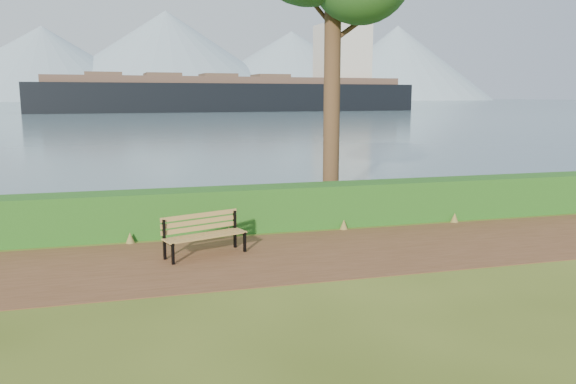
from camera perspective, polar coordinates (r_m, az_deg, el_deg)
name	(u,v)px	position (r m, az deg, el deg)	size (l,w,h in m)	color
ground	(303,259)	(10.79, 1.55, -6.82)	(140.00, 140.00, 0.00)	#404E16
path	(299,254)	(11.07, 1.10, -6.37)	(40.00, 3.40, 0.01)	#53331C
hedge	(272,208)	(13.11, -1.69, -1.59)	(32.00, 0.85, 1.00)	#184513
water	(142,103)	(269.95, -14.59, 8.77)	(700.00, 510.00, 0.00)	#435F6C
mountains	(124,60)	(416.74, -16.29, 12.74)	(585.00, 190.00, 70.00)	#7B93A4
bench	(203,232)	(11.06, -8.59, -4.00)	(1.69, 0.98, 0.81)	black
cargo_ship	(244,94)	(115.57, -4.47, 9.88)	(76.81, 17.88, 23.10)	black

